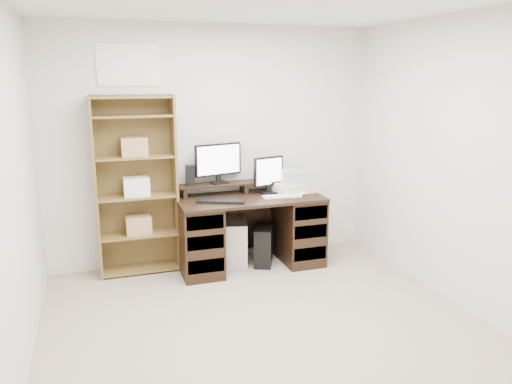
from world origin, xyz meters
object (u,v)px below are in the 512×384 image
tower_black (264,245)px  monitor_wide (218,161)px  desk (250,230)px  bookshelf (136,184)px  printer (295,187)px  tower_silver (236,242)px  monitor_small (268,173)px

tower_black → monitor_wide: bearing=176.3°
desk → bookshelf: bookshelf is taller
tower_black → bookshelf: bookshelf is taller
monitor_wide → printer: monitor_wide is taller
desk → printer: printer is taller
printer → tower_silver: (-0.66, 0.01, -0.56)m
printer → tower_black: (-0.38, -0.06, -0.60)m
desk → tower_silver: desk is taller
desk → monitor_wide: 0.80m
monitor_wide → bookshelf: 0.88m
printer → monitor_small: bearing=155.2°
monitor_wide → desk: bearing=-54.2°
printer → tower_black: size_ratio=0.94×
desk → printer: 0.68m
printer → desk: bearing=170.4°
monitor_wide → monitor_small: size_ratio=1.33×
tower_black → bookshelf: (-1.29, 0.21, 0.71)m
monitor_small → printer: 0.34m
tower_silver → bookshelf: size_ratio=0.27×
desk → tower_silver: bearing=149.7°
monitor_small → bookshelf: size_ratio=0.22×
monitor_wide → printer: size_ratio=1.23×
monitor_small → printer: size_ratio=0.93×
monitor_wide → printer: bearing=-25.4°
bookshelf → tower_black: bearing=-9.1°
bookshelf → desk: bearing=-10.7°
desk → bookshelf: 1.26m
desk → tower_black: bearing=2.2°
desk → monitor_wide: size_ratio=2.88×
monitor_wide → tower_silver: 0.88m
monitor_small → printer: monitor_small is taller
desk → printer: size_ratio=3.56×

